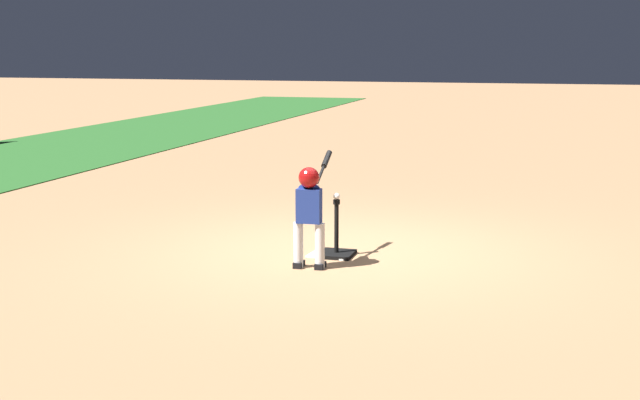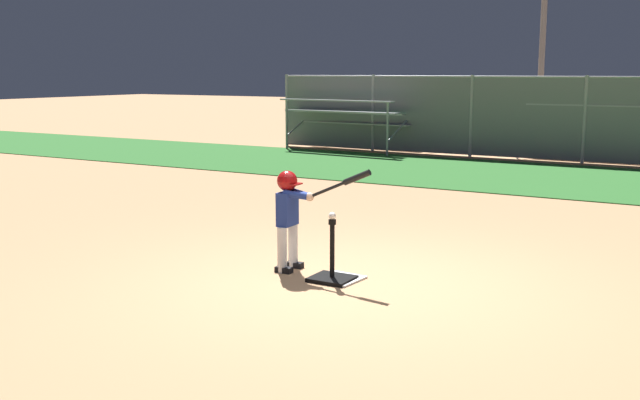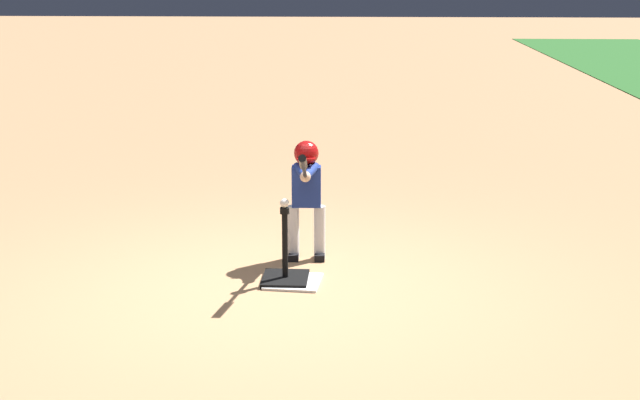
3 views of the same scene
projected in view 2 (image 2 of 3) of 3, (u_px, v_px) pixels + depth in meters
name	position (u px, v px, depth m)	size (l,w,h in m)	color
ground_plane	(352.00, 285.00, 7.37)	(90.00, 90.00, 0.00)	#AD7F56
grass_outfield_strip	(552.00, 179.00, 14.59)	(56.00, 4.69, 0.02)	#286026
backstop_fence	(585.00, 117.00, 16.93)	(16.06, 0.08, 1.98)	#9E9EA3
home_plate	(338.00, 278.00, 7.56)	(0.44, 0.44, 0.02)	white
batting_tee	(332.00, 272.00, 7.50)	(0.41, 0.37, 0.63)	black
batter_child	(291.00, 208.00, 7.79)	(1.06, 0.33, 1.13)	silver
baseball	(332.00, 216.00, 7.40)	(0.07, 0.07, 0.07)	white
bleachers_left_center	(356.00, 124.00, 20.05)	(3.55, 2.59, 1.37)	#93969E
bleachers_right_center	(595.00, 130.00, 18.05)	(3.33, 2.62, 1.35)	#93969E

